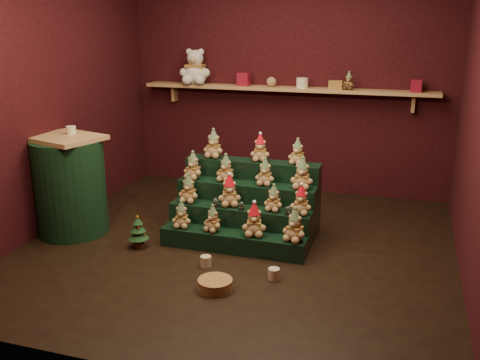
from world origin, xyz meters
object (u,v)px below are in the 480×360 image
(snow_globe_b, at_px, (242,206))
(wicker_basket, at_px, (215,284))
(side_table, at_px, (70,186))
(mini_christmas_tree, at_px, (138,231))
(white_bear, at_px, (195,62))
(snow_globe_c, at_px, (288,210))
(mug_right, at_px, (274,274))
(brown_bear, at_px, (349,81))
(riser_tier_front, at_px, (233,242))
(snow_globe_a, at_px, (215,202))
(mug_left, at_px, (206,261))

(snow_globe_b, bearing_deg, wicker_basket, -85.76)
(side_table, xyz_separation_m, mini_christmas_tree, (0.82, -0.15, -0.34))
(mini_christmas_tree, relative_size, white_bear, 0.61)
(snow_globe_b, xyz_separation_m, snow_globe_c, (0.45, 0.00, 0.00))
(side_table, height_order, mug_right, side_table)
(white_bear, height_order, brown_bear, white_bear)
(side_table, distance_m, brown_bear, 3.32)
(riser_tier_front, distance_m, brown_bear, 2.48)
(mug_right, relative_size, wicker_basket, 0.34)
(snow_globe_a, xyz_separation_m, side_table, (-1.48, -0.21, 0.09))
(side_table, relative_size, wicker_basket, 3.57)
(snow_globe_a, xyz_separation_m, snow_globe_b, (0.27, 0.00, -0.01))
(mug_left, relative_size, brown_bear, 0.47)
(brown_bear, bearing_deg, mini_christmas_tree, -118.36)
(side_table, relative_size, mug_left, 10.41)
(side_table, bearing_deg, riser_tier_front, 17.82)
(snow_globe_b, xyz_separation_m, white_bear, (-1.17, 1.78, 1.20))
(snow_globe_a, bearing_deg, wicker_basket, -70.22)
(snow_globe_a, height_order, mug_left, snow_globe_a)
(riser_tier_front, height_order, mini_christmas_tree, mini_christmas_tree)
(brown_bear, bearing_deg, wicker_basket, -94.33)
(mug_right, bearing_deg, snow_globe_b, 127.99)
(snow_globe_b, height_order, white_bear, white_bear)
(snow_globe_c, height_order, mug_right, snow_globe_c)
(riser_tier_front, bearing_deg, mini_christmas_tree, -167.54)
(wicker_basket, bearing_deg, white_bear, 114.66)
(riser_tier_front, xyz_separation_m, snow_globe_b, (0.04, 0.16, 0.31))
(wicker_basket, bearing_deg, snow_globe_c, 67.60)
(riser_tier_front, relative_size, mini_christmas_tree, 4.17)
(riser_tier_front, height_order, mug_left, riser_tier_front)
(riser_tier_front, height_order, snow_globe_b, snow_globe_b)
(mini_christmas_tree, bearing_deg, wicker_basket, -30.10)
(mug_right, bearing_deg, brown_bear, 83.65)
(snow_globe_a, distance_m, wicker_basket, 1.05)
(snow_globe_b, relative_size, snow_globe_c, 0.92)
(mug_left, xyz_separation_m, brown_bear, (0.90, 2.33, 1.37))
(snow_globe_b, distance_m, wicker_basket, 1.00)
(brown_bear, bearing_deg, white_bear, -170.34)
(riser_tier_front, distance_m, snow_globe_b, 0.35)
(snow_globe_a, distance_m, mini_christmas_tree, 0.79)
(mug_right, relative_size, white_bear, 0.18)
(snow_globe_b, height_order, brown_bear, brown_bear)
(wicker_basket, bearing_deg, brown_bear, 76.01)
(snow_globe_b, bearing_deg, mug_right, -52.01)
(snow_globe_b, bearing_deg, snow_globe_a, 180.00)
(mini_christmas_tree, relative_size, wicker_basket, 1.19)
(snow_globe_b, xyz_separation_m, brown_bear, (0.74, 1.78, 1.02))
(mug_right, height_order, brown_bear, brown_bear)
(snow_globe_b, bearing_deg, mini_christmas_tree, -158.96)
(mug_left, bearing_deg, mini_christmas_tree, 165.41)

